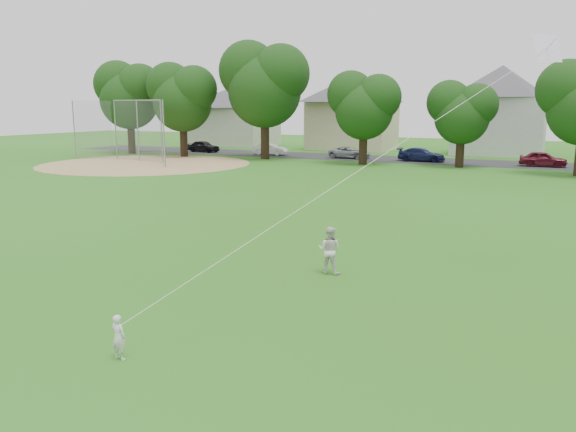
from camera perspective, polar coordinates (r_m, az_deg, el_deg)
The scene contains 10 objects.
ground at distance 12.87m, azimuth -7.33°, elevation -11.34°, with size 160.00×160.00×0.00m, color #2D6116.
street at distance 52.49m, azimuth 19.23°, elevation 5.11°, with size 90.00×7.00×0.01m, color #2D2D30.
dirt_infield at distance 50.26m, azimuth -14.23°, elevation 5.15°, with size 18.00×18.00×0.02m, color #9E7F51.
toddler at distance 11.68m, azimuth -16.85°, elevation -11.69°, with size 0.34×0.22×0.92m, color silver.
older_boy at distance 16.68m, azimuth 4.23°, elevation -3.48°, with size 0.69×0.54×1.42m, color silver.
kite at distance 13.42m, azimuth 8.33°, elevation 5.32°, with size 3.88×5.39×13.35m.
baseball_backstop at distance 52.97m, azimuth -15.52°, elevation 8.31°, with size 12.24×4.01×5.44m.
tree_row at distance 46.67m, azimuth 19.48°, elevation 12.22°, with size 79.71×7.80×11.28m.
parked_cars at distance 51.91m, azimuth 15.93°, elevation 5.90°, with size 54.39×2.28×1.26m.
house_row at distance 62.26m, azimuth 20.23°, elevation 10.53°, with size 77.46×14.13×10.59m.
Camera 1 is at (6.73, -9.83, 4.88)m, focal length 35.00 mm.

